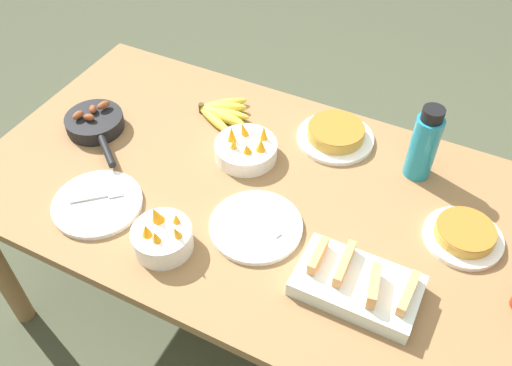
{
  "coord_description": "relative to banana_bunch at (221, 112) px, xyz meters",
  "views": [
    {
      "loc": [
        0.51,
        -1.02,
        1.94
      ],
      "look_at": [
        0.0,
        0.0,
        0.75
      ],
      "focal_mm": 38.0,
      "sensor_mm": 36.0,
      "label": 1
    }
  ],
  "objects": [
    {
      "name": "fruit_bowl_citrus",
      "position": [
        0.14,
        -0.57,
        0.02
      ],
      "size": [
        0.17,
        0.17,
        0.12
      ],
      "color": "white",
      "rests_on": "dining_table"
    },
    {
      "name": "dining_table",
      "position": [
        0.27,
        -0.26,
        -0.1
      ],
      "size": [
        1.76,
        0.98,
        0.72
      ],
      "color": "olive",
      "rests_on": "ground_plane"
    },
    {
      "name": "melon_tray",
      "position": [
        0.67,
        -0.47,
        0.01
      ],
      "size": [
        0.32,
        0.19,
        0.1
      ],
      "color": "silver",
      "rests_on": "dining_table"
    },
    {
      "name": "empty_plate_far_left",
      "position": [
        -0.12,
        -0.53,
        -0.01
      ],
      "size": [
        0.27,
        0.27,
        0.02
      ],
      "color": "white",
      "rests_on": "dining_table"
    },
    {
      "name": "skillet",
      "position": [
        -0.35,
        -0.26,
        0.01
      ],
      "size": [
        0.3,
        0.26,
        0.08
      ],
      "rotation": [
        0.0,
        0.0,
        5.62
      ],
      "color": "black",
      "rests_on": "dining_table"
    },
    {
      "name": "empty_plate_near_front",
      "position": [
        0.34,
        -0.4,
        -0.01
      ],
      "size": [
        0.27,
        0.27,
        0.02
      ],
      "color": "white",
      "rests_on": "dining_table"
    },
    {
      "name": "frittata_plate_side",
      "position": [
        0.88,
        -0.17,
        0.0
      ],
      "size": [
        0.22,
        0.22,
        0.05
      ],
      "color": "white",
      "rests_on": "dining_table"
    },
    {
      "name": "banana_bunch",
      "position": [
        0.0,
        0.0,
        0.0
      ],
      "size": [
        0.2,
        0.22,
        0.04
      ],
      "color": "gold",
      "rests_on": "dining_table"
    },
    {
      "name": "fruit_bowl_mango",
      "position": [
        0.17,
        -0.14,
        0.01
      ],
      "size": [
        0.2,
        0.2,
        0.11
      ],
      "color": "white",
      "rests_on": "dining_table"
    },
    {
      "name": "water_bottle",
      "position": [
        0.69,
        0.03,
        0.1
      ],
      "size": [
        0.08,
        0.08,
        0.25
      ],
      "color": "teal",
      "rests_on": "dining_table"
    },
    {
      "name": "ground_plane",
      "position": [
        0.27,
        -0.26,
        -0.74
      ],
      "size": [
        14.0,
        14.0,
        0.0
      ],
      "primitive_type": "plane",
      "color": "#474C38"
    },
    {
      "name": "frittata_plate_center",
      "position": [
        0.4,
        0.06,
        0.01
      ],
      "size": [
        0.26,
        0.26,
        0.06
      ],
      "color": "white",
      "rests_on": "dining_table"
    }
  ]
}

